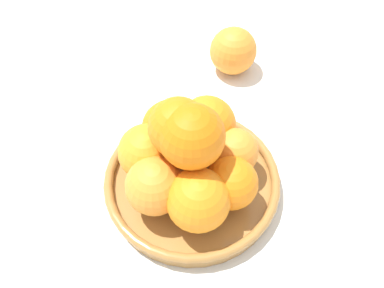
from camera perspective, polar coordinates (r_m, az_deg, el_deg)
ground_plane at (r=0.54m, az=-0.00°, el=-6.41°), size 4.00×4.00×0.00m
fruit_bowl at (r=0.53m, az=-0.00°, el=-5.57°), size 0.24×0.24×0.03m
orange_pile at (r=0.47m, az=-0.61°, el=-1.22°), size 0.19×0.19×0.14m
stray_orange at (r=0.68m, az=6.28°, el=13.93°), size 0.08×0.08×0.08m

